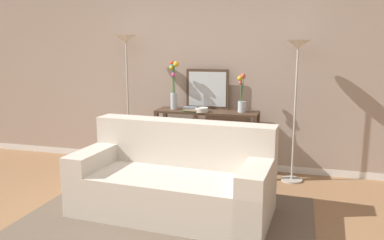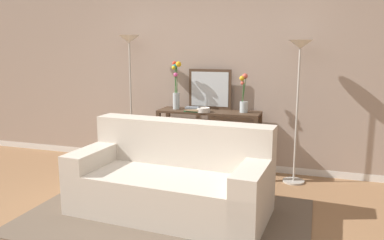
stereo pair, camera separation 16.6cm
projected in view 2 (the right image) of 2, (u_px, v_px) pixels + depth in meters
back_wall at (208, 69)px, 5.20m from camera, size 12.00×0.15×2.68m
area_rug at (166, 216)px, 3.75m from camera, size 2.70×1.71×0.01m
couch at (172, 181)px, 3.85m from camera, size 1.96×1.02×0.88m
console_table at (209, 130)px, 5.00m from camera, size 1.32×0.39×0.82m
floor_lamp_left at (130, 64)px, 5.13m from camera, size 0.28×0.28×1.78m
floor_lamp_right at (299, 72)px, 4.48m from camera, size 0.28×0.28×1.71m
wall_mirror at (210, 89)px, 5.07m from camera, size 0.57×0.02×0.52m
vase_tall_flowers at (176, 85)px, 5.04m from camera, size 0.13×0.12×0.63m
vase_short_flowers at (244, 98)px, 4.81m from camera, size 0.12×0.12×0.48m
fruit_bowl at (203, 110)px, 4.85m from camera, size 0.17×0.17×0.06m
book_stack at (193, 109)px, 4.88m from camera, size 0.21×0.15×0.06m
book_row_under_console at (182, 165)px, 5.21m from camera, size 0.33×0.16×0.13m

